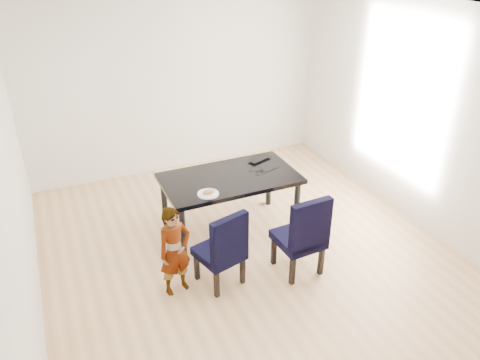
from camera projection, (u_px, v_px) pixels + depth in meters
name	position (u px, v px, depth m)	size (l,w,h in m)	color
floor	(247.00, 252.00, 5.47)	(4.50, 5.00, 0.01)	tan
ceiling	(249.00, 8.00, 4.21)	(4.50, 5.00, 0.01)	white
wall_back	(177.00, 83.00, 6.86)	(4.50, 0.01, 2.70)	white
wall_front	(421.00, 299.00, 2.82)	(4.50, 0.01, 2.70)	white
wall_left	(11.00, 188.00, 4.03)	(0.01, 5.00, 2.70)	white
wall_right	(417.00, 115.00, 5.65)	(0.01, 5.00, 2.70)	white
dining_table	(230.00, 204.00, 5.70)	(1.60, 0.90, 0.75)	black
chair_left	(219.00, 247.00, 4.81)	(0.43, 0.44, 0.89)	black
chair_right	(299.00, 232.00, 4.97)	(0.46, 0.48, 0.96)	black
child	(175.00, 251.00, 4.67)	(0.36, 0.23, 0.98)	red
plate	(208.00, 194.00, 5.15)	(0.24, 0.24, 0.01)	white
sandwich	(209.00, 191.00, 5.12)	(0.14, 0.07, 0.06)	#B57740
laptop	(257.00, 158.00, 5.96)	(0.32, 0.20, 0.03)	black
cable_tangle	(261.00, 173.00, 5.61)	(0.14, 0.14, 0.01)	black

